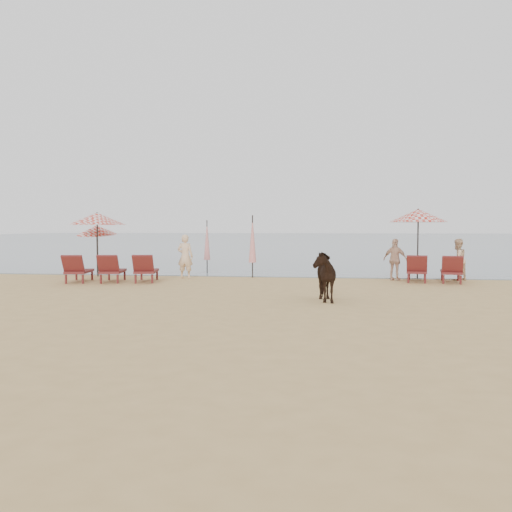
# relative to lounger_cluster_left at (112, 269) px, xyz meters

# --- Properties ---
(ground) EXTENTS (120.00, 120.00, 0.00)m
(ground) POSITION_rel_lounger_cluster_left_xyz_m (5.51, -7.18, -0.48)
(ground) COLOR tan
(ground) RESTS_ON ground
(sea) EXTENTS (160.00, 140.00, 0.06)m
(sea) POSITION_rel_lounger_cluster_left_xyz_m (5.51, 72.82, -0.48)
(sea) COLOR #51606B
(sea) RESTS_ON ground
(lounger_cluster_left) EXTENTS (3.40, 2.39, 0.69)m
(lounger_cluster_left) POSITION_rel_lounger_cluster_left_xyz_m (0.00, 0.00, 0.00)
(lounger_cluster_left) COLOR maroon
(lounger_cluster_left) RESTS_ON ground
(lounger_cluster_right) EXTENTS (2.11, 2.04, 0.67)m
(lounger_cluster_right) POSITION_rel_lounger_cluster_left_xyz_m (11.39, 1.54, -0.01)
(lounger_cluster_right) COLOR maroon
(lounger_cluster_right) RESTS_ON ground
(umbrella_open_left_a) EXTENTS (2.25, 2.25, 2.56)m
(umbrella_open_left_a) POSITION_rel_lounger_cluster_left_xyz_m (-1.49, 2.24, 1.83)
(umbrella_open_left_a) COLOR black
(umbrella_open_left_a) RESTS_ON ground
(umbrella_open_left_b) EXTENTS (1.67, 1.71, 2.13)m
(umbrella_open_left_b) POSITION_rel_lounger_cluster_left_xyz_m (-2.13, 3.64, 1.37)
(umbrella_open_left_b) COLOR black
(umbrella_open_left_b) RESTS_ON ground
(umbrella_open_right) EXTENTS (2.19, 2.19, 2.67)m
(umbrella_open_right) POSITION_rel_lounger_cluster_left_xyz_m (11.02, 2.97, 1.93)
(umbrella_open_right) COLOR black
(umbrella_open_right) RESTS_ON ground
(umbrella_closed_left) EXTENTS (0.28, 0.28, 2.27)m
(umbrella_closed_left) POSITION_rel_lounger_cluster_left_xyz_m (2.41, 4.69, 0.92)
(umbrella_closed_left) COLOR black
(umbrella_closed_left) RESTS_ON ground
(umbrella_closed_right) EXTENTS (0.30, 0.30, 2.43)m
(umbrella_closed_right) POSITION_rel_lounger_cluster_left_xyz_m (4.70, 2.62, 1.02)
(umbrella_closed_right) COLOR black
(umbrella_closed_right) RESTS_ON ground
(cow) EXTENTS (1.07, 1.74, 1.37)m
(cow) POSITION_rel_lounger_cluster_left_xyz_m (7.55, -4.04, 0.21)
(cow) COLOR black
(cow) RESTS_ON ground
(beachgoer_left) EXTENTS (0.65, 0.46, 1.70)m
(beachgoer_left) POSITION_rel_lounger_cluster_left_xyz_m (2.20, 1.87, 0.37)
(beachgoer_left) COLOR #E4BA8E
(beachgoer_left) RESTS_ON ground
(beachgoer_right_a) EXTENTS (0.95, 0.91, 1.55)m
(beachgoer_right_a) POSITION_rel_lounger_cluster_left_xyz_m (12.39, 2.53, 0.30)
(beachgoer_right_a) COLOR #DAB288
(beachgoer_right_a) RESTS_ON ground
(beachgoer_right_b) EXTENTS (0.98, 0.74, 1.55)m
(beachgoer_right_b) POSITION_rel_lounger_cluster_left_xyz_m (10.10, 2.16, 0.30)
(beachgoer_right_b) COLOR tan
(beachgoer_right_b) RESTS_ON ground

